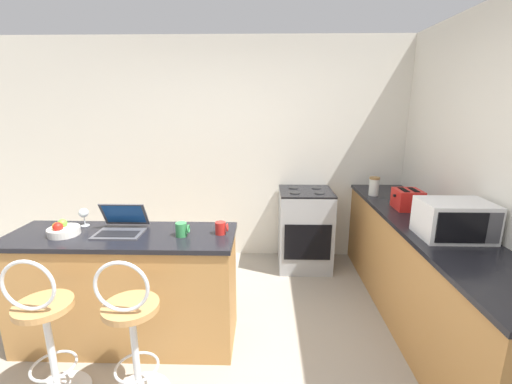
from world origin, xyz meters
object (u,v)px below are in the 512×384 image
(bar_stool_far, at_px, (132,336))
(mug_green, at_px, (182,229))
(toaster, at_px, (408,199))
(mug_red, at_px, (221,228))
(fruit_bowl, at_px, (63,230))
(stove_range, at_px, (305,229))
(laptop, at_px, (121,225))
(microwave, at_px, (454,220))
(bar_stool_near, at_px, (46,334))
(wine_glass_short, at_px, (84,214))
(storage_jar, at_px, (374,186))

(bar_stool_far, xyz_separation_m, mug_green, (0.20, 0.55, 0.49))
(toaster, relative_size, mug_green, 2.42)
(mug_red, xyz_separation_m, fruit_bowl, (-1.17, -0.05, -0.01))
(bar_stool_far, height_order, mug_green, mug_green)
(stove_range, distance_m, fruit_bowl, 2.45)
(mug_red, bearing_deg, laptop, 177.84)
(bar_stool_far, distance_m, stove_range, 2.32)
(bar_stool_far, xyz_separation_m, microwave, (2.17, 0.58, 0.57))
(stove_range, bearing_deg, bar_stool_near, -133.00)
(laptop, relative_size, mug_green, 3.39)
(toaster, distance_m, wine_glass_short, 2.80)
(bar_stool_near, distance_m, storage_jar, 3.10)
(bar_stool_near, xyz_separation_m, stove_range, (1.81, 1.94, -0.02))
(bar_stool_far, distance_m, microwave, 2.32)
(mug_green, height_order, mug_red, mug_green)
(bar_stool_near, bearing_deg, storage_jar, 35.07)
(mug_red, bearing_deg, mug_green, -170.19)
(toaster, xyz_separation_m, mug_red, (-1.64, -0.68, -0.04))
(bar_stool_near, xyz_separation_m, bar_stool_far, (0.54, 0.00, 0.00))
(toaster, bearing_deg, fruit_bowl, -165.52)
(mug_red, bearing_deg, toaster, 22.39)
(bar_stool_near, relative_size, fruit_bowl, 4.53)
(bar_stool_far, relative_size, laptop, 2.92)
(toaster, distance_m, mug_red, 1.78)
(stove_range, relative_size, mug_red, 9.56)
(storage_jar, bearing_deg, toaster, -71.66)
(laptop, bearing_deg, wine_glass_short, 160.75)
(stove_range, bearing_deg, bar_stool_far, -123.27)
(fruit_bowl, bearing_deg, storage_jar, 24.49)
(bar_stool_far, relative_size, stove_range, 1.10)
(stove_range, height_order, fruit_bowl, fruit_bowl)
(microwave, height_order, storage_jar, microwave)
(laptop, xyz_separation_m, mug_green, (0.48, -0.08, -0.00))
(mug_red, xyz_separation_m, wine_glass_short, (-1.11, 0.15, 0.06))
(stove_range, xyz_separation_m, fruit_bowl, (-1.96, -1.39, 0.50))
(fruit_bowl, bearing_deg, mug_red, 2.42)
(mug_green, bearing_deg, bar_stool_near, -143.32)
(microwave, bearing_deg, mug_green, -179.23)
(toaster, height_order, fruit_bowl, toaster)
(mug_red, height_order, wine_glass_short, wine_glass_short)
(stove_range, bearing_deg, mug_green, -127.63)
(laptop, height_order, wine_glass_short, laptop)
(bar_stool_near, distance_m, toaster, 3.00)
(bar_stool_near, bearing_deg, mug_green, 36.68)
(wine_glass_short, bearing_deg, storage_jar, 21.29)
(toaster, distance_m, storage_jar, 0.51)
(laptop, xyz_separation_m, storage_jar, (2.24, 1.13, 0.05))
(mug_red, bearing_deg, microwave, -0.75)
(bar_stool_far, xyz_separation_m, storage_jar, (1.96, 1.76, 0.54))
(bar_stool_far, bearing_deg, wine_glass_short, 129.87)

